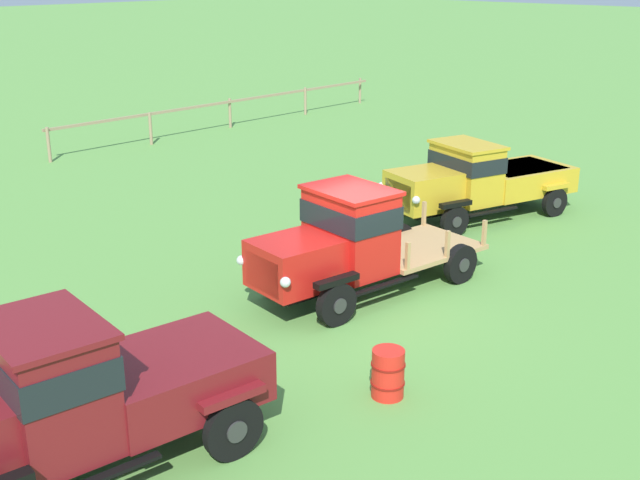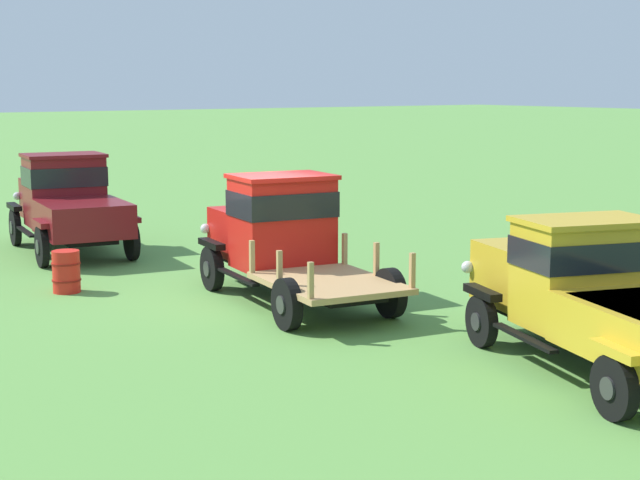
# 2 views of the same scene
# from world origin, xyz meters

# --- Properties ---
(ground_plane) EXTENTS (240.00, 240.00, 0.00)m
(ground_plane) POSITION_xyz_m (0.00, 0.00, 0.00)
(ground_plane) COLOR #5B9342
(vintage_truck_foreground_near) EXTENTS (5.32, 2.73, 2.30)m
(vintage_truck_foreground_near) POSITION_xyz_m (-6.85, -0.93, 1.18)
(vintage_truck_foreground_near) COLOR black
(vintage_truck_foreground_near) RESTS_ON ground
(vintage_truck_second_in_line) EXTENTS (5.65, 2.71, 2.30)m
(vintage_truck_second_in_line) POSITION_xyz_m (0.13, 0.57, 1.18)
(vintage_truck_second_in_line) COLOR black
(vintage_truck_second_in_line) RESTS_ON ground
(vintage_truck_midrow_center) EXTENTS (5.75, 3.40, 2.07)m
(vintage_truck_midrow_center) POSITION_xyz_m (6.69, 1.69, 1.04)
(vintage_truck_midrow_center) COLOR black
(vintage_truck_midrow_center) RESTS_ON ground
(oil_drum_beside_row) EXTENTS (0.55, 0.55, 0.81)m
(oil_drum_beside_row) POSITION_xyz_m (-2.40, -2.63, 0.40)
(oil_drum_beside_row) COLOR red
(oil_drum_beside_row) RESTS_ON ground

